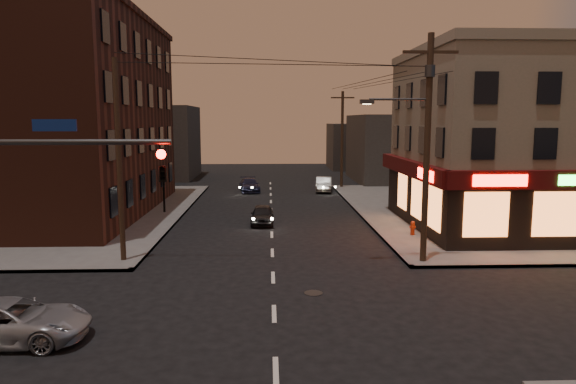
{
  "coord_description": "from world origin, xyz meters",
  "views": [
    {
      "loc": [
        -0.15,
        -16.51,
        6.45
      ],
      "look_at": [
        0.72,
        6.69,
        3.2
      ],
      "focal_mm": 32.0,
      "sensor_mm": 36.0,
      "label": 1
    }
  ],
  "objects_px": {
    "suv_cross": "(11,321)",
    "sedan_mid": "(324,184)",
    "sedan_far": "(249,185)",
    "fire_hydrant": "(413,227)",
    "sedan_near": "(262,215)"
  },
  "relations": [
    {
      "from": "suv_cross",
      "to": "sedan_mid",
      "type": "distance_m",
      "value": 34.14
    },
    {
      "from": "suv_cross",
      "to": "sedan_mid",
      "type": "height_order",
      "value": "sedan_mid"
    },
    {
      "from": "sedan_far",
      "to": "fire_hydrant",
      "type": "bearing_deg",
      "value": -69.83
    },
    {
      "from": "sedan_mid",
      "to": "fire_hydrant",
      "type": "bearing_deg",
      "value": -73.86
    },
    {
      "from": "suv_cross",
      "to": "fire_hydrant",
      "type": "xyz_separation_m",
      "value": [
        15.52,
        12.96,
        -0.05
      ]
    },
    {
      "from": "suv_cross",
      "to": "fire_hydrant",
      "type": "height_order",
      "value": "suv_cross"
    },
    {
      "from": "sedan_near",
      "to": "sedan_mid",
      "type": "bearing_deg",
      "value": 70.69
    },
    {
      "from": "sedan_near",
      "to": "fire_hydrant",
      "type": "xyz_separation_m",
      "value": [
        8.37,
        -4.09,
        -0.02
      ]
    },
    {
      "from": "sedan_near",
      "to": "fire_hydrant",
      "type": "bearing_deg",
      "value": -24.97
    },
    {
      "from": "suv_cross",
      "to": "sedan_mid",
      "type": "xyz_separation_m",
      "value": [
        12.6,
        31.73,
        0.03
      ]
    },
    {
      "from": "suv_cross",
      "to": "fire_hydrant",
      "type": "relative_size",
      "value": 5.78
    },
    {
      "from": "sedan_near",
      "to": "sedan_far",
      "type": "bearing_deg",
      "value": 96.24
    },
    {
      "from": "sedan_near",
      "to": "suv_cross",
      "type": "bearing_deg",
      "value": -111.73
    },
    {
      "from": "suv_cross",
      "to": "sedan_mid",
      "type": "bearing_deg",
      "value": -21.52
    },
    {
      "from": "sedan_mid",
      "to": "sedan_far",
      "type": "height_order",
      "value": "sedan_mid"
    }
  ]
}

